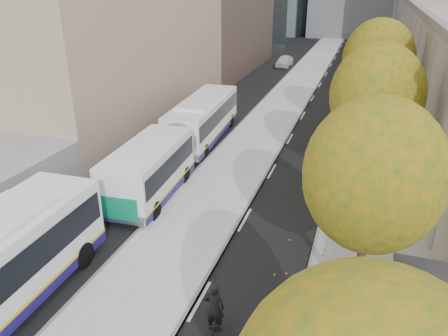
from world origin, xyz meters
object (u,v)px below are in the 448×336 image
at_px(bus_shelter, 438,319).
at_px(distant_car, 284,61).
at_px(bus_far, 184,136).
at_px(cyclist, 214,320).

relative_size(bus_shelter, distant_car, 1.04).
height_order(bus_far, distant_car, bus_far).
bearing_deg(distant_car, cyclist, -79.33).
bearing_deg(cyclist, bus_shelter, -3.39).
height_order(bus_shelter, distant_car, bus_shelter).
relative_size(bus_shelter, cyclist, 1.98).
relative_size(bus_shelter, bus_far, 0.25).
bearing_deg(bus_far, cyclist, -66.77).
distance_m(bus_shelter, cyclist, 6.39).
bearing_deg(distant_car, bus_far, -87.52).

